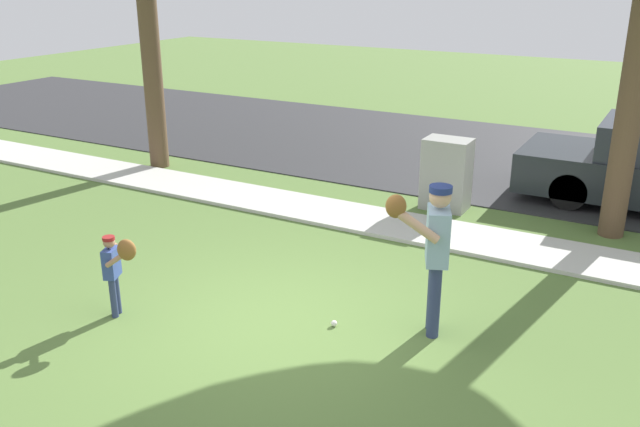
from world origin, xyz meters
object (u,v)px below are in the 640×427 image
person_adult (434,244)px  utility_cabinet (446,174)px  baseball (334,323)px  person_child (116,264)px

person_adult → utility_cabinet: bearing=-95.9°
baseball → person_adult: bearing=21.6°
person_adult → baseball: (-1.02, -0.40, -1.07)m
person_child → baseball: bearing=1.0°
utility_cabinet → baseball: bearing=-86.7°
person_adult → utility_cabinet: person_adult is taller
person_adult → person_child: 3.68m
person_adult → person_child: (-3.36, -1.44, -0.41)m
baseball → utility_cabinet: 4.66m
person_child → utility_cabinet: bearing=47.0°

